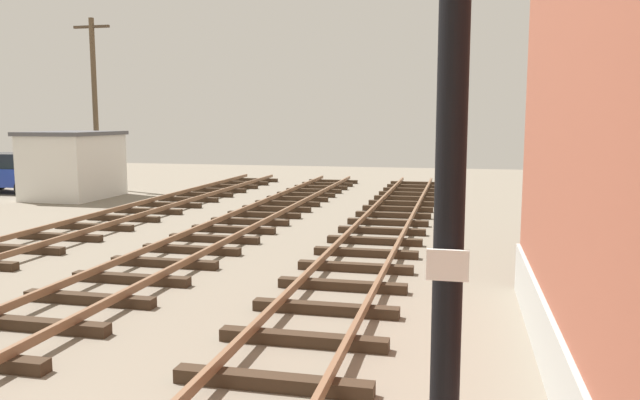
{
  "coord_description": "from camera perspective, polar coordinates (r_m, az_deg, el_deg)",
  "views": [
    {
      "loc": [
        3.36,
        -2.38,
        3.26
      ],
      "look_at": [
        -0.07,
        12.74,
        1.25
      ],
      "focal_mm": 35.02,
      "sensor_mm": 36.0,
      "label": 1
    }
  ],
  "objects": [
    {
      "name": "control_hut",
      "position": [
        27.87,
        -21.62,
        3.03
      ],
      "size": [
        3.0,
        3.8,
        2.76
      ],
      "color": "silver",
      "rests_on": "ground"
    },
    {
      "name": "signal_mast",
      "position": [
        3.69,
        12.04,
        10.33
      ],
      "size": [
        0.36,
        0.4,
        5.52
      ],
      "color": "black",
      "rests_on": "ground"
    },
    {
      "name": "parked_car_blue",
      "position": [
        31.12,
        -26.5,
        2.27
      ],
      "size": [
        4.2,
        2.04,
        1.76
      ],
      "color": "#23389E",
      "rests_on": "ground"
    },
    {
      "name": "utility_pole_far",
      "position": [
        31.26,
        -19.88,
        8.55
      ],
      "size": [
        1.8,
        0.24,
        7.88
      ],
      "color": "brown",
      "rests_on": "ground"
    }
  ]
}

